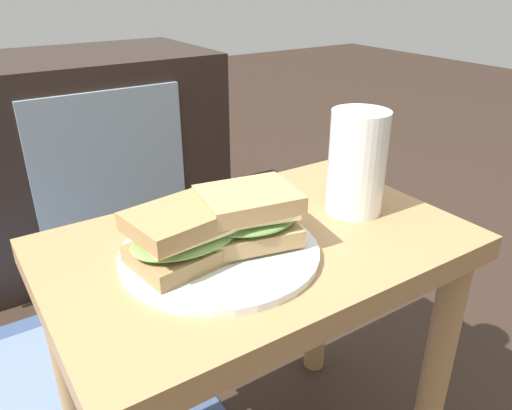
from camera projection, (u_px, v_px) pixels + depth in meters
name	position (u px, v px, depth m)	size (l,w,h in m)	color
side_table	(258.00, 294.00, 0.71)	(0.56, 0.36, 0.46)	#A37A4C
tv_cabinet	(46.00, 163.00, 1.41)	(0.96, 0.46, 0.58)	black
plate	(220.00, 252.00, 0.63)	(0.25, 0.25, 0.01)	silver
sandwich_front	(187.00, 234.00, 0.59)	(0.16, 0.12, 0.07)	#9E7A4C
sandwich_back	(248.00, 215.00, 0.63)	(0.15, 0.13, 0.07)	tan
beer_glass	(357.00, 165.00, 0.72)	(0.08, 0.08, 0.15)	silver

